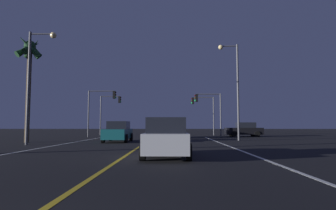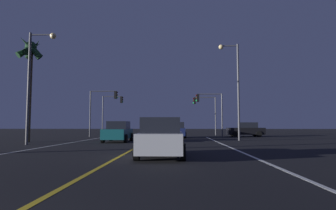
{
  "view_description": "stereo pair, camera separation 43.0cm",
  "coord_description": "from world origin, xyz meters",
  "px_view_note": "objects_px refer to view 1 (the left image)",
  "views": [
    {
      "loc": [
        2.13,
        -1.21,
        1.39
      ],
      "look_at": [
        1.74,
        22.93,
        3.13
      ],
      "focal_mm": 29.71,
      "sensor_mm": 36.0,
      "label": 1
    },
    {
      "loc": [
        2.56,
        -1.21,
        1.39
      ],
      "look_at": [
        1.74,
        22.93,
        3.13
      ],
      "focal_mm": 29.71,
      "sensor_mm": 36.0,
      "label": 2
    }
  ],
  "objects_px": {
    "car_lead_same_lane": "(166,138)",
    "car_crossing_side": "(244,130)",
    "car_oncoming": "(118,132)",
    "traffic_light_far_right": "(203,107)",
    "traffic_light_near_right": "(208,105)",
    "car_ahead_far": "(176,130)",
    "street_lamp_left_mid": "(35,73)",
    "street_lamp_right_far": "(234,80)",
    "traffic_light_far_left": "(111,106)",
    "traffic_light_near_left": "(102,102)",
    "palm_tree_left_mid": "(30,57)"
  },
  "relations": [
    {
      "from": "traffic_light_near_left",
      "to": "traffic_light_far_right",
      "type": "bearing_deg",
      "value": 23.92
    },
    {
      "from": "car_oncoming",
      "to": "palm_tree_left_mid",
      "type": "relative_size",
      "value": 0.5
    },
    {
      "from": "car_ahead_far",
      "to": "traffic_light_near_left",
      "type": "height_order",
      "value": "traffic_light_near_left"
    },
    {
      "from": "traffic_light_far_left",
      "to": "street_lamp_right_far",
      "type": "xyz_separation_m",
      "value": [
        14.08,
        -12.71,
        1.49
      ]
    },
    {
      "from": "car_lead_same_lane",
      "to": "street_lamp_left_mid",
      "type": "height_order",
      "value": "street_lamp_left_mid"
    },
    {
      "from": "street_lamp_right_far",
      "to": "palm_tree_left_mid",
      "type": "distance_m",
      "value": 17.58
    },
    {
      "from": "car_lead_same_lane",
      "to": "traffic_light_far_right",
      "type": "xyz_separation_m",
      "value": [
        4.38,
        25.66,
        3.05
      ]
    },
    {
      "from": "car_ahead_far",
      "to": "street_lamp_right_far",
      "type": "distance_m",
      "value": 8.7
    },
    {
      "from": "car_lead_same_lane",
      "to": "street_lamp_right_far",
      "type": "xyz_separation_m",
      "value": [
        5.85,
        12.95,
        4.65
      ]
    },
    {
      "from": "car_oncoming",
      "to": "car_lead_same_lane",
      "type": "height_order",
      "value": "same"
    },
    {
      "from": "car_ahead_far",
      "to": "street_lamp_left_mid",
      "type": "xyz_separation_m",
      "value": [
        -10.1,
        -10.95,
        4.27
      ]
    },
    {
      "from": "car_lead_same_lane",
      "to": "car_crossing_side",
      "type": "xyz_separation_m",
      "value": [
        8.9,
        21.54,
        0.0
      ]
    },
    {
      "from": "street_lamp_left_mid",
      "to": "car_ahead_far",
      "type": "bearing_deg",
      "value": 47.32
    },
    {
      "from": "car_oncoming",
      "to": "street_lamp_right_far",
      "type": "bearing_deg",
      "value": 101.45
    },
    {
      "from": "traffic_light_far_right",
      "to": "palm_tree_left_mid",
      "type": "relative_size",
      "value": 0.6
    },
    {
      "from": "car_oncoming",
      "to": "traffic_light_far_right",
      "type": "relative_size",
      "value": 0.83
    },
    {
      "from": "car_oncoming",
      "to": "palm_tree_left_mid",
      "type": "height_order",
      "value": "palm_tree_left_mid"
    },
    {
      "from": "traffic_light_near_right",
      "to": "traffic_light_far_left",
      "type": "xyz_separation_m",
      "value": [
        -12.61,
        5.5,
        0.21
      ]
    },
    {
      "from": "car_oncoming",
      "to": "traffic_light_near_left",
      "type": "height_order",
      "value": "traffic_light_near_left"
    },
    {
      "from": "car_crossing_side",
      "to": "car_oncoming",
      "type": "bearing_deg",
      "value": 38.95
    },
    {
      "from": "traffic_light_near_right",
      "to": "traffic_light_near_left",
      "type": "xyz_separation_m",
      "value": [
        -12.4,
        0.0,
        0.28
      ]
    },
    {
      "from": "traffic_light_far_right",
      "to": "palm_tree_left_mid",
      "type": "bearing_deg",
      "value": 44.8
    },
    {
      "from": "car_lead_same_lane",
      "to": "palm_tree_left_mid",
      "type": "distance_m",
      "value": 16.33
    },
    {
      "from": "traffic_light_far_right",
      "to": "traffic_light_far_left",
      "type": "xyz_separation_m",
      "value": [
        -12.61,
        0.0,
        0.11
      ]
    },
    {
      "from": "traffic_light_far_right",
      "to": "traffic_light_far_left",
      "type": "height_order",
      "value": "traffic_light_far_left"
    },
    {
      "from": "traffic_light_far_left",
      "to": "street_lamp_left_mid",
      "type": "relative_size",
      "value": 0.67
    },
    {
      "from": "car_crossing_side",
      "to": "street_lamp_right_far",
      "type": "bearing_deg",
      "value": 70.41
    },
    {
      "from": "car_lead_same_lane",
      "to": "traffic_light_near_right",
      "type": "bearing_deg",
      "value": -12.24
    },
    {
      "from": "traffic_light_near_left",
      "to": "traffic_light_far_left",
      "type": "height_order",
      "value": "traffic_light_near_left"
    },
    {
      "from": "car_oncoming",
      "to": "traffic_light_far_left",
      "type": "xyz_separation_m",
      "value": [
        -3.99,
        14.76,
        3.16
      ]
    },
    {
      "from": "street_lamp_left_mid",
      "to": "street_lamp_right_far",
      "type": "distance_m",
      "value": 16.42
    },
    {
      "from": "car_lead_same_lane",
      "to": "car_crossing_side",
      "type": "relative_size",
      "value": 1.0
    },
    {
      "from": "traffic_light_near_right",
      "to": "street_lamp_left_mid",
      "type": "distance_m",
      "value": 19.07
    },
    {
      "from": "traffic_light_far_left",
      "to": "street_lamp_right_far",
      "type": "distance_m",
      "value": 19.03
    },
    {
      "from": "car_oncoming",
      "to": "traffic_light_far_left",
      "type": "relative_size",
      "value": 0.8
    },
    {
      "from": "car_crossing_side",
      "to": "traffic_light_near_right",
      "type": "height_order",
      "value": "traffic_light_near_right"
    },
    {
      "from": "traffic_light_far_left",
      "to": "street_lamp_left_mid",
      "type": "xyz_separation_m",
      "value": [
        -1.27,
        -18.51,
        1.11
      ]
    },
    {
      "from": "car_lead_same_lane",
      "to": "car_oncoming",
      "type": "bearing_deg",
      "value": 21.3
    },
    {
      "from": "car_crossing_side",
      "to": "street_lamp_right_far",
      "type": "relative_size",
      "value": 0.49
    },
    {
      "from": "car_lead_same_lane",
      "to": "traffic_light_far_right",
      "type": "bearing_deg",
      "value": -9.68
    },
    {
      "from": "car_crossing_side",
      "to": "traffic_light_near_left",
      "type": "bearing_deg",
      "value": 4.65
    },
    {
      "from": "car_crossing_side",
      "to": "traffic_light_near_left",
      "type": "xyz_separation_m",
      "value": [
        -16.93,
        -1.38,
        3.22
      ]
    },
    {
      "from": "traffic_light_near_right",
      "to": "traffic_light_far_left",
      "type": "bearing_deg",
      "value": -23.57
    },
    {
      "from": "traffic_light_near_left",
      "to": "street_lamp_left_mid",
      "type": "xyz_separation_m",
      "value": [
        -1.48,
        -13.01,
        1.05
      ]
    },
    {
      "from": "traffic_light_near_right",
      "to": "street_lamp_left_mid",
      "type": "height_order",
      "value": "street_lamp_left_mid"
    },
    {
      "from": "traffic_light_near_left",
      "to": "car_oncoming",
      "type": "bearing_deg",
      "value": -67.83
    },
    {
      "from": "car_lead_same_lane",
      "to": "traffic_light_near_left",
      "type": "bearing_deg",
      "value": 21.7
    },
    {
      "from": "car_lead_same_lane",
      "to": "street_lamp_left_mid",
      "type": "distance_m",
      "value": 12.64
    },
    {
      "from": "car_lead_same_lane",
      "to": "car_crossing_side",
      "type": "bearing_deg",
      "value": -22.46
    },
    {
      "from": "car_ahead_far",
      "to": "street_lamp_right_far",
      "type": "height_order",
      "value": "street_lamp_right_far"
    }
  ]
}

